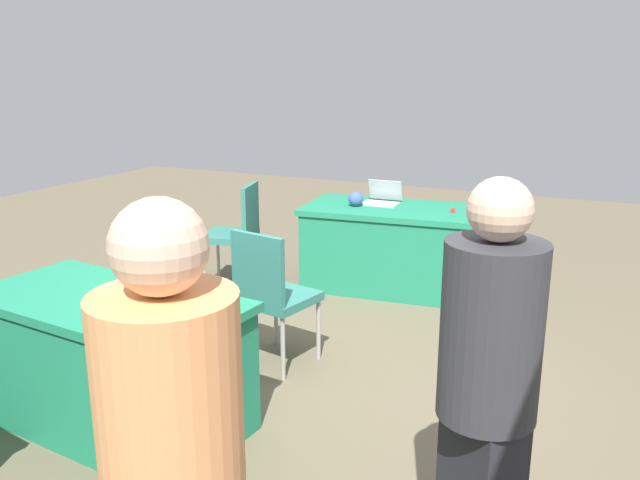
{
  "coord_description": "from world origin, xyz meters",
  "views": [
    {
      "loc": [
        -1.6,
        3.29,
        1.93
      ],
      "look_at": [
        0.08,
        -0.22,
        0.9
      ],
      "focal_mm": 36.04,
      "sensor_mm": 36.0,
      "label": 1
    }
  ],
  "objects_px": {
    "table_mid_left": "(111,362)",
    "laptop_silver": "(382,199)",
    "scissors_red": "(453,211)",
    "yarn_ball": "(356,199)",
    "person_presenter": "(487,385)",
    "chair_aisle": "(271,290)",
    "chair_tucked_left": "(237,229)",
    "table_foreground": "(395,247)"
  },
  "relations": [
    {
      "from": "table_mid_left",
      "to": "laptop_silver",
      "type": "relative_size",
      "value": 4.91
    },
    {
      "from": "scissors_red",
      "to": "laptop_silver",
      "type": "bearing_deg",
      "value": -107.88
    },
    {
      "from": "yarn_ball",
      "to": "laptop_silver",
      "type": "bearing_deg",
      "value": -129.32
    },
    {
      "from": "table_mid_left",
      "to": "person_presenter",
      "type": "relative_size",
      "value": 1.0
    },
    {
      "from": "table_mid_left",
      "to": "chair_aisle",
      "type": "bearing_deg",
      "value": -113.3
    },
    {
      "from": "chair_tucked_left",
      "to": "chair_aisle",
      "type": "height_order",
      "value": "chair_tucked_left"
    },
    {
      "from": "table_mid_left",
      "to": "scissors_red",
      "type": "bearing_deg",
      "value": -110.92
    },
    {
      "from": "table_foreground",
      "to": "chair_aisle",
      "type": "distance_m",
      "value": 1.91
    },
    {
      "from": "chair_aisle",
      "to": "laptop_silver",
      "type": "distance_m",
      "value": 2.01
    },
    {
      "from": "table_foreground",
      "to": "chair_tucked_left",
      "type": "height_order",
      "value": "chair_tucked_left"
    },
    {
      "from": "table_foreground",
      "to": "chair_tucked_left",
      "type": "relative_size",
      "value": 1.8
    },
    {
      "from": "person_presenter",
      "to": "scissors_red",
      "type": "relative_size",
      "value": 8.95
    },
    {
      "from": "chair_aisle",
      "to": "scissors_red",
      "type": "distance_m",
      "value": 2.09
    },
    {
      "from": "table_mid_left",
      "to": "chair_tucked_left",
      "type": "xyz_separation_m",
      "value": [
        0.67,
        -2.34,
        0.17
      ]
    },
    {
      "from": "table_foreground",
      "to": "chair_aisle",
      "type": "xyz_separation_m",
      "value": [
        0.21,
        1.9,
        0.16
      ]
    },
    {
      "from": "table_foreground",
      "to": "table_mid_left",
      "type": "relative_size",
      "value": 1.07
    },
    {
      "from": "person_presenter",
      "to": "laptop_silver",
      "type": "relative_size",
      "value": 4.92
    },
    {
      "from": "person_presenter",
      "to": "yarn_ball",
      "type": "bearing_deg",
      "value": 158.91
    },
    {
      "from": "table_foreground",
      "to": "chair_tucked_left",
      "type": "distance_m",
      "value": 1.44
    },
    {
      "from": "table_mid_left",
      "to": "yarn_ball",
      "type": "height_order",
      "value": "yarn_ball"
    },
    {
      "from": "person_presenter",
      "to": "laptop_silver",
      "type": "bearing_deg",
      "value": 155.05
    },
    {
      "from": "table_foreground",
      "to": "scissors_red",
      "type": "bearing_deg",
      "value": -172.75
    },
    {
      "from": "table_foreground",
      "to": "laptop_silver",
      "type": "relative_size",
      "value": 5.23
    },
    {
      "from": "chair_tucked_left",
      "to": "chair_aisle",
      "type": "xyz_separation_m",
      "value": [
        -1.11,
        1.32,
        -0.01
      ]
    },
    {
      "from": "chair_aisle",
      "to": "yarn_ball",
      "type": "distance_m",
      "value": 1.81
    },
    {
      "from": "table_mid_left",
      "to": "yarn_ball",
      "type": "relative_size",
      "value": 12.06
    },
    {
      "from": "table_mid_left",
      "to": "laptop_silver",
      "type": "distance_m",
      "value": 3.08
    },
    {
      "from": "person_presenter",
      "to": "yarn_ball",
      "type": "xyz_separation_m",
      "value": [
        1.8,
        -3.2,
        -0.08
      ]
    },
    {
      "from": "table_mid_left",
      "to": "person_presenter",
      "type": "xyz_separation_m",
      "value": [
        -2.1,
        0.39,
        0.52
      ]
    },
    {
      "from": "chair_aisle",
      "to": "chair_tucked_left",
      "type": "bearing_deg",
      "value": 140.99
    },
    {
      "from": "table_foreground",
      "to": "scissors_red",
      "type": "distance_m",
      "value": 0.62
    },
    {
      "from": "chair_aisle",
      "to": "person_presenter",
      "type": "distance_m",
      "value": 2.21
    },
    {
      "from": "chair_aisle",
      "to": "person_presenter",
      "type": "xyz_separation_m",
      "value": [
        -1.66,
        1.41,
        0.36
      ]
    },
    {
      "from": "laptop_silver",
      "to": "scissors_red",
      "type": "xyz_separation_m",
      "value": [
        -0.67,
        0.04,
        -0.04
      ]
    },
    {
      "from": "yarn_ball",
      "to": "table_mid_left",
      "type": "bearing_deg",
      "value": 83.96
    },
    {
      "from": "chair_tucked_left",
      "to": "laptop_silver",
      "type": "bearing_deg",
      "value": -74.28
    },
    {
      "from": "person_presenter",
      "to": "scissors_red",
      "type": "distance_m",
      "value": 3.51
    },
    {
      "from": "table_mid_left",
      "to": "laptop_silver",
      "type": "bearing_deg",
      "value": -98.85
    },
    {
      "from": "person_presenter",
      "to": "chair_aisle",
      "type": "bearing_deg",
      "value": 179.09
    },
    {
      "from": "person_presenter",
      "to": "laptop_silver",
      "type": "distance_m",
      "value": 3.78
    },
    {
      "from": "chair_tucked_left",
      "to": "yarn_ball",
      "type": "distance_m",
      "value": 1.1
    },
    {
      "from": "table_mid_left",
      "to": "chair_aisle",
      "type": "distance_m",
      "value": 1.12
    }
  ]
}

